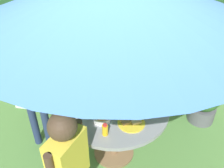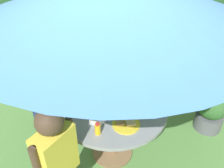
% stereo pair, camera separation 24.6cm
% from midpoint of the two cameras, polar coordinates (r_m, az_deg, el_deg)
% --- Properties ---
extents(ground_plane, '(10.00, 10.00, 0.02)m').
position_cam_midpoint_polar(ground_plane, '(2.98, 2.57, -16.19)').
color(ground_plane, '#548442').
extents(garden_table, '(1.12, 1.12, 0.73)m').
position_cam_midpoint_polar(garden_table, '(2.54, 2.93, -7.55)').
color(garden_table, brown).
rests_on(garden_table, ground_plane).
extents(wooden_chair, '(0.60, 0.59, 0.98)m').
position_cam_midpoint_polar(wooden_chair, '(3.57, -5.34, 5.14)').
color(wooden_chair, brown).
rests_on(wooden_chair, ground_plane).
extents(dome_tent, '(2.42, 2.42, 1.36)m').
position_cam_midpoint_polar(dome_tent, '(4.30, -0.15, 12.52)').
color(dome_tent, '#8CC633').
rests_on(dome_tent, ground_plane).
extents(potted_plant, '(0.39, 0.39, 0.59)m').
position_cam_midpoint_polar(potted_plant, '(3.35, 24.56, -5.63)').
color(potted_plant, '#595960').
rests_on(potted_plant, ground_plane).
extents(child_in_pink_shirt, '(0.20, 0.41, 1.19)m').
position_cam_midpoint_polar(child_in_pink_shirt, '(3.19, 4.47, 5.75)').
color(child_in_pink_shirt, navy).
rests_on(child_in_pink_shirt, ground_plane).
extents(child_in_white_shirt, '(0.46, 0.28, 1.39)m').
position_cam_midpoint_polar(child_in_white_shirt, '(2.65, -15.49, 1.08)').
color(child_in_white_shirt, navy).
rests_on(child_in_white_shirt, ground_plane).
extents(child_in_yellow_shirt, '(0.32, 0.37, 1.24)m').
position_cam_midpoint_polar(child_in_yellow_shirt, '(1.97, -9.65, -16.12)').
color(child_in_yellow_shirt, brown).
rests_on(child_in_yellow_shirt, ground_plane).
extents(snack_bowl, '(0.16, 0.16, 0.09)m').
position_cam_midpoint_polar(snack_bowl, '(2.27, -0.40, -7.78)').
color(snack_bowl, white).
rests_on(snack_bowl, garden_table).
extents(plate_mid_right, '(0.19, 0.19, 0.03)m').
position_cam_midpoint_polar(plate_mid_right, '(2.46, 8.21, -4.92)').
color(plate_mid_right, '#338CD8').
rests_on(plate_mid_right, garden_table).
extents(plate_near_left, '(0.26, 0.26, 0.03)m').
position_cam_midpoint_polar(plate_near_left, '(2.25, 6.55, -9.50)').
color(plate_near_left, yellow).
rests_on(plate_near_left, garden_table).
extents(plate_front_edge, '(0.20, 0.20, 0.03)m').
position_cam_midpoint_polar(plate_front_edge, '(2.63, 3.18, -1.64)').
color(plate_front_edge, '#338CD8').
rests_on(plate_front_edge, garden_table).
extents(juice_bottle_near_right, '(0.05, 0.05, 0.13)m').
position_cam_midpoint_polar(juice_bottle_near_right, '(2.43, -0.10, -3.66)').
color(juice_bottle_near_right, yellow).
rests_on(juice_bottle_near_right, garden_table).
extents(juice_bottle_far_left, '(0.05, 0.05, 0.11)m').
position_cam_midpoint_polar(juice_bottle_far_left, '(2.77, -0.70, 1.35)').
color(juice_bottle_far_left, yellow).
rests_on(juice_bottle_far_left, garden_table).
extents(juice_bottle_far_right, '(0.05, 0.05, 0.11)m').
position_cam_midpoint_polar(juice_bottle_far_right, '(2.55, 11.02, -2.48)').
color(juice_bottle_far_right, yellow).
rests_on(juice_bottle_far_right, garden_table).
extents(juice_bottle_center_front, '(0.05, 0.05, 0.12)m').
position_cam_midpoint_polar(juice_bottle_center_front, '(2.12, -0.07, -10.75)').
color(juice_bottle_center_front, yellow).
rests_on(juice_bottle_center_front, garden_table).
extents(juice_bottle_center_back, '(0.05, 0.05, 0.11)m').
position_cam_midpoint_polar(juice_bottle_center_back, '(2.72, 7.33, 0.43)').
color(juice_bottle_center_back, yellow).
rests_on(juice_bottle_center_back, garden_table).
extents(juice_bottle_mid_left, '(0.05, 0.05, 0.11)m').
position_cam_midpoint_polar(juice_bottle_mid_left, '(2.49, -0.81, -2.85)').
color(juice_bottle_mid_left, yellow).
rests_on(juice_bottle_mid_left, garden_table).
extents(cup_near, '(0.06, 0.06, 0.07)m').
position_cam_midpoint_polar(cup_near, '(2.63, 12.68, -2.10)').
color(cup_near, '#4C99D8').
rests_on(cup_near, garden_table).
extents(cup_far, '(0.06, 0.06, 0.07)m').
position_cam_midpoint_polar(cup_far, '(2.66, -5.29, -0.83)').
color(cup_far, white).
rests_on(cup_far, garden_table).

